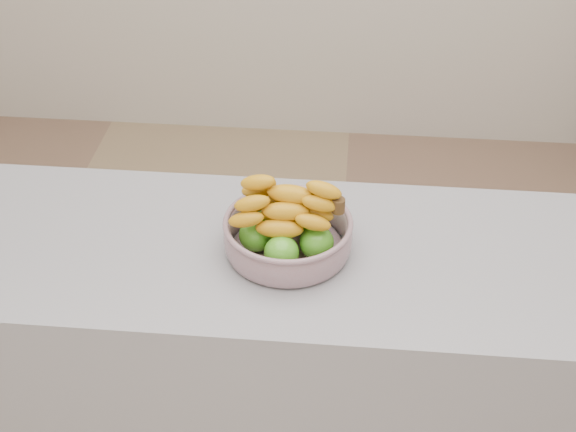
# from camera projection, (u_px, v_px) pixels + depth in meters

# --- Properties ---
(counter) EXTENTS (2.00, 0.60, 0.90)m
(counter) POSITION_uv_depth(u_px,v_px,m) (332.00, 383.00, 2.15)
(counter) COLOR gray
(counter) RESTS_ON ground
(fruit_bowl) EXTENTS (0.30, 0.30, 0.18)m
(fruit_bowl) POSITION_uv_depth(u_px,v_px,m) (288.00, 231.00, 1.86)
(fruit_bowl) COLOR #94A2B2
(fruit_bowl) RESTS_ON counter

